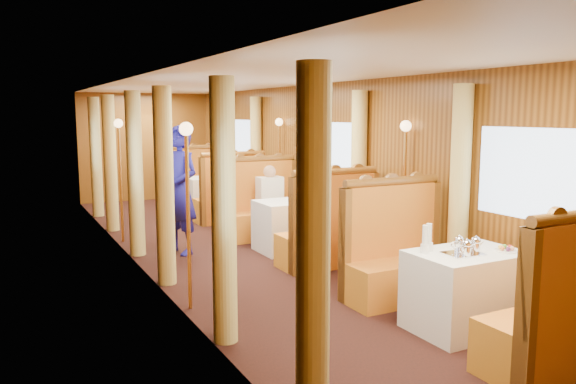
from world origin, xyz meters
TOP-DOWN VIEW (x-y plane):
  - floor at (0.00, 0.00)m, footprint 3.00×12.00m
  - ceiling at (0.00, 0.00)m, footprint 3.00×12.00m
  - wall_far at (0.00, 6.00)m, footprint 3.00×0.01m
  - wall_left at (-1.50, 0.00)m, footprint 0.01×12.00m
  - wall_right at (1.50, 0.00)m, footprint 0.01×12.00m
  - doorway_far at (0.00, 5.97)m, footprint 0.80×0.04m
  - table_near at (0.75, -3.50)m, footprint 1.05×0.72m
  - banquette_near_fwd at (0.75, -4.51)m, footprint 1.30×0.55m
  - banquette_near_aft at (0.75, -2.49)m, footprint 1.30×0.55m
  - table_mid at (0.75, 0.00)m, footprint 1.05×0.72m
  - banquette_mid_fwd at (0.75, -1.01)m, footprint 1.30×0.55m
  - banquette_mid_aft at (0.75, 1.01)m, footprint 1.30×0.55m
  - table_far at (0.75, 3.50)m, footprint 1.05×0.72m
  - banquette_far_fwd at (0.75, 2.49)m, footprint 1.30×0.55m
  - banquette_far_aft at (0.75, 4.51)m, footprint 1.30×0.55m
  - tea_tray at (0.63, -3.55)m, footprint 0.35×0.28m
  - teapot_left at (0.59, -3.64)m, footprint 0.15×0.11m
  - teapot_right at (0.75, -3.58)m, footprint 0.15×0.11m
  - teapot_back at (0.66, -3.47)m, footprint 0.17×0.15m
  - fruit_plate at (1.08, -3.65)m, footprint 0.21×0.21m
  - cup_inboard at (0.35, -3.35)m, footprint 0.08×0.08m
  - cup_outboard at (0.44, -3.31)m, footprint 0.08×0.08m
  - rose_vase_mid at (0.78, 0.01)m, footprint 0.06×0.06m
  - rose_vase_far at (0.72, 3.53)m, footprint 0.06×0.06m
  - window_left_near at (-1.49, -3.50)m, footprint 0.01×1.20m
  - curtain_left_near_a at (-1.38, -4.28)m, footprint 0.22×0.22m
  - curtain_left_near_b at (-1.38, -2.72)m, footprint 0.22×0.22m
  - window_right_near at (1.49, -3.50)m, footprint 0.01×1.20m
  - curtain_right_near_b at (1.38, -2.72)m, footprint 0.22×0.22m
  - window_left_mid at (-1.49, 0.00)m, footprint 0.01×1.20m
  - curtain_left_mid_a at (-1.38, -0.78)m, footprint 0.22×0.22m
  - curtain_left_mid_b at (-1.38, 0.78)m, footprint 0.22×0.22m
  - window_right_mid at (1.49, 0.00)m, footprint 0.01×1.20m
  - curtain_right_mid_a at (1.38, -0.78)m, footprint 0.22×0.22m
  - curtain_right_mid_b at (1.38, 0.78)m, footprint 0.22×0.22m
  - window_left_far at (-1.49, 3.50)m, footprint 0.01×1.20m
  - curtain_left_far_a at (-1.38, 2.72)m, footprint 0.22×0.22m
  - curtain_left_far_b at (-1.38, 4.28)m, footprint 0.22×0.22m
  - window_right_far at (1.49, 3.50)m, footprint 0.01×1.20m
  - curtain_right_far_a at (1.38, 2.72)m, footprint 0.22×0.22m
  - curtain_right_far_b at (1.38, 4.28)m, footprint 0.22×0.22m
  - sconce_left_fore at (-1.40, -1.75)m, footprint 0.14×0.14m
  - sconce_right_fore at (1.40, -1.75)m, footprint 0.14×0.14m
  - sconce_left_aft at (-1.40, 1.75)m, footprint 0.14×0.14m
  - sconce_right_aft at (1.40, 1.75)m, footprint 0.14×0.14m
  - steward at (-0.80, 0.58)m, footprint 0.69×0.81m
  - passenger at (0.75, 0.76)m, footprint 0.40×0.44m

SIDE VIEW (x-z plane):
  - floor at x=0.00m, z-range -0.01..0.01m
  - table_near at x=0.75m, z-range 0.00..0.75m
  - table_mid at x=0.75m, z-range 0.00..0.75m
  - table_far at x=0.75m, z-range 0.00..0.75m
  - banquette_near_fwd at x=0.75m, z-range -0.25..1.09m
  - banquette_near_aft at x=0.75m, z-range -0.25..1.09m
  - banquette_mid_fwd at x=0.75m, z-range -0.25..1.09m
  - banquette_mid_aft at x=0.75m, z-range -0.25..1.09m
  - banquette_far_fwd at x=0.75m, z-range -0.25..1.09m
  - banquette_far_aft at x=0.75m, z-range -0.25..1.09m
  - passenger at x=0.75m, z-range 0.36..1.12m
  - tea_tray at x=0.63m, z-range 0.75..0.76m
  - fruit_plate at x=1.08m, z-range 0.74..0.80m
  - teapot_back at x=0.66m, z-range 0.75..0.87m
  - teapot_left at x=0.59m, z-range 0.75..0.87m
  - teapot_right at x=0.75m, z-range 0.75..0.87m
  - cup_inboard at x=0.35m, z-range 0.72..0.99m
  - cup_outboard at x=0.44m, z-range 0.72..0.99m
  - rose_vase_mid at x=0.78m, z-range 0.75..1.11m
  - rose_vase_far at x=0.72m, z-range 0.75..1.11m
  - steward at x=-0.80m, z-range 0.00..1.87m
  - doorway_far at x=0.00m, z-range 0.00..2.00m
  - curtain_left_near_a at x=-1.38m, z-range 0.00..2.35m
  - curtain_left_near_b at x=-1.38m, z-range 0.00..2.35m
  - curtain_right_near_b at x=1.38m, z-range 0.00..2.35m
  - curtain_left_mid_a at x=-1.38m, z-range 0.00..2.35m
  - curtain_left_mid_b at x=-1.38m, z-range 0.00..2.35m
  - curtain_right_mid_a at x=1.38m, z-range 0.00..2.35m
  - curtain_right_mid_b at x=1.38m, z-range 0.00..2.35m
  - curtain_left_far_a at x=-1.38m, z-range 0.00..2.35m
  - curtain_left_far_b at x=-1.38m, z-range 0.00..2.35m
  - curtain_right_far_a at x=1.38m, z-range 0.00..2.35m
  - curtain_right_far_b at x=1.38m, z-range 0.00..2.35m
  - wall_far at x=0.00m, z-range 0.00..2.50m
  - wall_left at x=-1.50m, z-range 0.00..2.50m
  - wall_right at x=1.50m, z-range 0.00..2.50m
  - sconce_left_fore at x=-1.40m, z-range 0.41..2.36m
  - sconce_right_fore at x=1.40m, z-range 0.41..2.36m
  - sconce_left_aft at x=-1.40m, z-range 0.41..2.36m
  - sconce_right_aft at x=1.40m, z-range 0.41..2.36m
  - window_left_near at x=-1.49m, z-range 1.00..1.90m
  - window_right_near at x=1.49m, z-range 1.00..1.90m
  - window_left_mid at x=-1.49m, z-range 1.00..1.90m
  - window_right_mid at x=1.49m, z-range 1.00..1.90m
  - window_left_far at x=-1.49m, z-range 1.00..1.90m
  - window_right_far at x=1.49m, z-range 1.00..1.90m
  - ceiling at x=0.00m, z-range 2.49..2.51m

